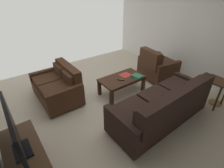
% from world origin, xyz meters
% --- Properties ---
extents(ground_plane, '(4.85, 5.38, 0.01)m').
position_xyz_m(ground_plane, '(0.00, 0.00, -0.00)').
color(ground_plane, beige).
extents(wall_left, '(0.12, 5.38, 2.88)m').
position_xyz_m(wall_left, '(-2.43, 0.00, 1.44)').
color(wall_left, white).
rests_on(wall_left, ground).
extents(sofa_main, '(2.08, 0.86, 0.88)m').
position_xyz_m(sofa_main, '(-0.28, 1.05, 0.38)').
color(sofa_main, black).
rests_on(sofa_main, ground).
extents(loveseat_near, '(0.83, 1.22, 0.80)m').
position_xyz_m(loveseat_near, '(1.01, -0.85, 0.34)').
color(loveseat_near, black).
rests_on(loveseat_near, ground).
extents(coffee_table, '(1.06, 0.59, 0.42)m').
position_xyz_m(coffee_table, '(-0.31, -0.20, 0.35)').
color(coffee_table, '#3D2316').
rests_on(coffee_table, ground).
extents(end_table, '(0.41, 0.41, 0.62)m').
position_xyz_m(end_table, '(-1.61, 1.33, 0.49)').
color(end_table, '#472D1C').
rests_on(end_table, ground).
extents(tv_stand, '(0.46, 1.09, 0.52)m').
position_xyz_m(tv_stand, '(2.04, 0.67, 0.26)').
color(tv_stand, '#4C331E').
rests_on(tv_stand, ground).
extents(flat_tv, '(0.20, 1.00, 0.64)m').
position_xyz_m(flat_tv, '(2.04, 0.67, 0.85)').
color(flat_tv, black).
rests_on(flat_tv, tv_stand).
extents(armchair_side, '(0.90, 0.97, 0.88)m').
position_xyz_m(armchair_side, '(-1.54, -0.20, 0.37)').
color(armchair_side, black).
rests_on(armchair_side, ground).
extents(book_stack, '(0.24, 0.27, 0.05)m').
position_xyz_m(book_stack, '(-0.62, -0.01, 0.44)').
color(book_stack, '#337F51').
rests_on(book_stack, coffee_table).
extents(tv_remote, '(0.13, 0.15, 0.02)m').
position_xyz_m(tv_remote, '(-0.22, -0.13, 0.43)').
color(tv_remote, black).
rests_on(tv_remote, coffee_table).
extents(loose_magazine, '(0.28, 0.26, 0.01)m').
position_xyz_m(loose_magazine, '(-0.46, -0.26, 0.42)').
color(loose_magazine, '#C63833').
rests_on(loose_magazine, coffee_table).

